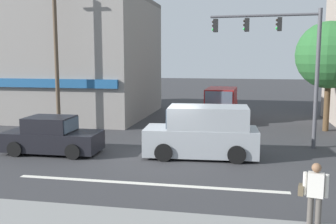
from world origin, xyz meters
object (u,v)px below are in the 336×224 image
at_px(van_crossing_center, 221,106).
at_px(pedestrian_foreground_with_bag, 314,193).
at_px(street_tree, 330,55).
at_px(traffic_light_mast, 287,52).
at_px(van_crossing_rightbound, 203,133).
at_px(sedan_approaching_near, 52,137).
at_px(utility_pole_near_left, 56,54).

distance_m(van_crossing_center, pedestrian_foreground_with_bag, 16.15).
distance_m(street_tree, traffic_light_mast, 5.17).
bearing_deg(van_crossing_center, traffic_light_mast, -63.74).
xyz_separation_m(van_crossing_rightbound, sedan_approaching_near, (-6.41, -0.61, -0.29)).
bearing_deg(street_tree, sedan_approaching_near, -148.57).
distance_m(utility_pole_near_left, van_crossing_rightbound, 9.93).
distance_m(street_tree, van_crossing_center, 7.14).
height_order(sedan_approaching_near, pedestrian_foreground_with_bag, pedestrian_foreground_with_bag).
xyz_separation_m(traffic_light_mast, pedestrian_foreground_with_bag, (-0.18, -9.15, -3.35)).
height_order(utility_pole_near_left, traffic_light_mast, utility_pole_near_left).
bearing_deg(pedestrian_foreground_with_bag, van_crossing_center, 101.14).
bearing_deg(van_crossing_center, street_tree, -20.81).
distance_m(sedan_approaching_near, pedestrian_foreground_with_bag, 11.35).
height_order(van_crossing_center, pedestrian_foreground_with_bag, van_crossing_center).
distance_m(street_tree, van_crossing_rightbound, 9.88).
bearing_deg(pedestrian_foreground_with_bag, utility_pole_near_left, 137.89).
bearing_deg(traffic_light_mast, sedan_approaching_near, -161.80).
distance_m(sedan_approaching_near, van_crossing_center, 11.92).
bearing_deg(traffic_light_mast, street_tree, 58.85).
xyz_separation_m(street_tree, traffic_light_mast, (-2.67, -4.42, 0.11)).
height_order(van_crossing_rightbound, van_crossing_center, same).
bearing_deg(sedan_approaching_near, traffic_light_mast, 18.20).
distance_m(utility_pole_near_left, pedestrian_foreground_with_bag, 16.14).
height_order(utility_pole_near_left, van_crossing_center, utility_pole_near_left).
relative_size(street_tree, pedestrian_foreground_with_bag, 3.62).
xyz_separation_m(utility_pole_near_left, traffic_light_mast, (11.90, -1.44, 0.03)).
distance_m(traffic_light_mast, van_crossing_rightbound, 5.46).
xyz_separation_m(sedan_approaching_near, pedestrian_foreground_with_bag, (9.69, -5.91, 0.24)).
height_order(traffic_light_mast, pedestrian_foreground_with_bag, traffic_light_mast).
relative_size(van_crossing_center, pedestrian_foreground_with_bag, 2.80).
xyz_separation_m(traffic_light_mast, sedan_approaching_near, (-9.87, -3.25, -3.59)).
height_order(utility_pole_near_left, pedestrian_foreground_with_bag, utility_pole_near_left).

